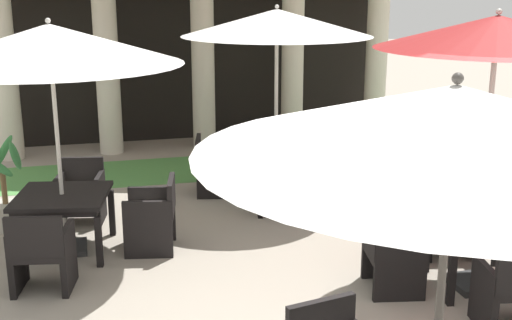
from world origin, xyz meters
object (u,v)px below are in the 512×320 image
Objects in this scene: patio_chair_mid_left_east at (153,215)px; potted_palm_left_edge at (6,203)px; patio_table_far_back at (276,151)px; patio_chair_mid_left_south at (41,253)px; patio_chair_far_back_north at (272,150)px; patio_table_mid_left at (62,201)px; patio_chair_mid_right_west at (390,253)px; patio_umbrella_far_back at (277,24)px; patio_table_mid_right at (479,228)px; patio_umbrella_mid_right at (497,35)px; patio_umbrella_mid_left at (50,45)px; patio_chair_far_back_south at (280,185)px; patio_chair_mid_left_north at (81,192)px; patio_chair_far_back_west at (212,168)px; patio_chair_mid_right_north at (447,220)px; patio_umbrella_near_foreground at (454,126)px; terracotta_urn at (285,168)px.

potted_palm_left_edge is (-1.77, 1.17, -0.08)m from patio_chair_mid_left_east.
potted_palm_left_edge is at bearing -171.07° from patio_table_far_back.
patio_chair_far_back_north is at bearing 56.57° from patio_chair_mid_left_south.
patio_chair_mid_right_west reaches higher than patio_table_mid_left.
patio_chair_mid_right_west is 4.04m from patio_umbrella_far_back.
patio_chair_mid_right_west reaches higher than patio_table_mid_right.
patio_umbrella_mid_right is at bearing 71.57° from patio_table_mid_right.
patio_umbrella_mid_left is 3.54m from patio_chair_far_back_south.
patio_chair_far_back_west reaches higher than patio_chair_mid_left_north.
patio_umbrella_mid_right is 4.26m from patio_table_far_back.
patio_umbrella_far_back reaches higher than patio_chair_mid_right_north.
patio_chair_mid_right_west is 2.54m from patio_chair_far_back_south.
patio_table_mid_right is at bearing -72.57° from patio_table_far_back.
patio_umbrella_near_foreground is at bearing -154.96° from patio_chair_mid_left_east.
patio_chair_far_back_north is at bearing 134.81° from patio_chair_far_back_west.
potted_palm_left_edge is at bearing -114.47° from patio_chair_mid_right_west.
patio_umbrella_mid_left is at bearing -152.66° from patio_umbrella_far_back.
patio_chair_mid_left_east reaches higher than patio_table_far_back.
patio_chair_mid_right_north is at bearing 58.62° from patio_umbrella_near_foreground.
patio_chair_mid_left_east is at bearing -138.79° from patio_umbrella_far_back.
patio_umbrella_far_back is at bearing 27.34° from patio_umbrella_mid_left.
patio_chair_mid_left_north is 0.94× the size of patio_chair_mid_left_south.
patio_umbrella_mid_left is at bearing -152.66° from patio_table_far_back.
patio_umbrella_mid_left reaches higher than patio_umbrella_near_foreground.
patio_chair_mid_left_south reaches higher than patio_chair_far_back_north.
patio_table_mid_left is 1.06m from patio_chair_mid_left_south.
patio_umbrella_mid_right is 3.29× the size of patio_chair_mid_right_west.
potted_palm_left_edge is (-3.78, -0.59, -0.30)m from patio_table_far_back.
patio_umbrella_mid_left is 1.06× the size of patio_umbrella_far_back.
potted_palm_left_edge is (-3.78, -0.59, -2.17)m from patio_umbrella_far_back.
patio_chair_mid_right_north is (4.33, -1.14, -0.21)m from patio_table_mid_left.
patio_umbrella_mid_right reaches higher than patio_chair_far_back_west.
patio_umbrella_near_foreground is 4.80m from patio_chair_mid_left_south.
patio_umbrella_mid_left reaches higher than patio_chair_far_back_west.
patio_chair_mid_right_north is at bearing 49.46° from patio_chair_far_back_west.
patio_chair_far_back_west is (-2.06, 3.80, -0.26)m from patio_table_mid_right.
patio_chair_mid_left_east is at bearing 149.63° from patio_table_mid_right.
patio_chair_far_back_south reaches higher than patio_chair_mid_left_north.
patio_umbrella_near_foreground is at bearing -65.32° from patio_umbrella_mid_left.
terracotta_urn is at bearing -149.63° from patio_chair_mid_left_north.
patio_chair_far_back_west is at bearing 168.07° from patio_table_far_back.
patio_umbrella_mid_left reaches higher than patio_chair_far_back_north.
patio_chair_far_back_south is (-1.33, 2.68, -0.25)m from patio_table_mid_right.
patio_umbrella_far_back is 3.25× the size of patio_chair_far_back_west.
patio_umbrella_mid_right reaches higher than patio_table_far_back.
patio_chair_far_back_west is at bearing -41.69° from patio_chair_mid_right_north.
patio_umbrella_far_back reaches higher than patio_chair_far_back_west.
potted_palm_left_edge is at bearing -171.07° from patio_umbrella_far_back.
patio_chair_mid_right_west is (2.25, -1.67, -0.02)m from patio_chair_mid_left_east.
patio_chair_mid_left_north is 0.29× the size of patio_umbrella_mid_right.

